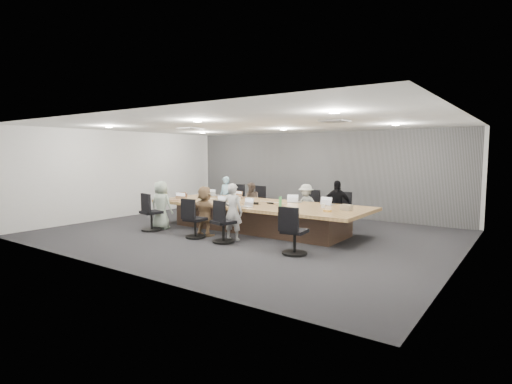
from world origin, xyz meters
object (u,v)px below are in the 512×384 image
Objects in this scene: chair_0 at (233,202)px; bottle_green_left at (201,193)px; stapler at (256,203)px; chair_5 at (195,222)px; conference_table at (258,216)px; mug_brown at (186,195)px; chair_7 at (295,235)px; person_5 at (205,211)px; person_4 at (161,205)px; bottle_green_right at (280,202)px; laptop_1 at (241,197)px; laptop_0 at (215,195)px; person_3 at (336,205)px; snack_packet at (327,211)px; laptop_2 at (297,202)px; chair_6 at (223,225)px; bottle_clear at (235,196)px; chair_1 at (258,205)px; person_2 at (306,205)px; person_6 at (233,212)px; chair_4 at (151,215)px; laptop_5 at (219,204)px; laptop_4 at (176,200)px; person_0 at (226,197)px; chair_3 at (341,214)px; person_1 at (252,201)px; chair_2 at (312,211)px; laptop_6 at (246,207)px; canvas_bag at (346,208)px.

chair_0 is 1.36m from bottle_green_left.
chair_5 is at bearing -135.31° from stapler.
mug_brown is at bearing -178.39° from conference_table.
chair_7 is 0.64× the size of person_5.
bottle_green_right is (3.20, 1.05, 0.21)m from person_4.
laptop_1 is 2.43m from person_4.
laptop_0 is 3.94m from person_3.
snack_packet is at bearing -86.79° from person_3.
person_4 is (-3.05, -2.15, -0.09)m from laptop_2.
mug_brown is at bearing 58.28° from chair_0.
chair_6 reaches higher than conference_table.
bottle_clear is at bearing 2.48° from laptop_2.
chair_1 reaches higher than chair_7.
person_4 is at bearing -134.65° from person_2.
bottle_green_left is at bearing -44.94° from person_5.
person_6 reaches higher than chair_7.
mug_brown reaches higher than chair_4.
chair_6 is 1.01× the size of chair_7.
laptop_5 is at bearing 132.98° from laptop_0.
bottle_green_left reaches higher than chair_7.
chair_6 reaches higher than laptop_4.
bottle_green_right is (-1.21, 1.40, 0.47)m from chair_7.
person_6 is at bearing -123.17° from bottle_green_right.
chair_4 is at bearing -95.88° from person_0.
person_3 is at bearing 91.49° from chair_3.
laptop_1 is 1.36m from bottle_green_left.
person_2 is 2.24m from snack_packet.
bottle_green_left is at bearing 18.46° from chair_3.
chair_1 is 2.57m from laptop_5.
person_5 reaches higher than chair_4.
chair_5 is 3.10m from person_1.
person_2 is at bearing 95.34° from bottle_green_right.
laptop_5 is 1.13× the size of bottle_green_right.
chair_2 is 2.31m from bottle_clear.
person_2 is at bearing 130.65° from snack_packet.
laptop_1 is (1.05, 0.00, 0.00)m from laptop_0.
laptop_4 is 1.62m from laptop_5.
bottle_green_right reaches higher than bottle_green_left.
chair_3 is at bearing 91.92° from chair_7.
person_1 reaches higher than conference_table.
person_0 is 1.10× the size of person_2.
mug_brown is (-0.33, 1.28, 0.13)m from person_4.
person_1 is 3.52× the size of laptop_1.
chair_7 reaches higher than laptop_5.
laptop_5 is (1.62, 0.00, 0.00)m from laptop_4.
laptop_6 is 1.25× the size of bottle_green_left.
chair_1 is 2.54× the size of laptop_1.
chair_1 is 2.33m from mug_brown.
canvas_bag is (3.52, -0.23, -0.05)m from bottle_clear.
laptop_0 is 3.32m from bottle_green_right.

